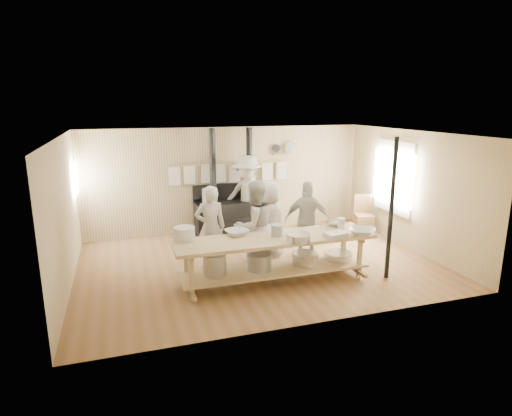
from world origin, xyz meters
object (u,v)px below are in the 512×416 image
at_px(cook_right, 308,220).
at_px(chair, 364,222).
at_px(cook_center, 269,221).
at_px(roasting_pan, 336,235).
at_px(cook_left, 255,226).
at_px(prep_table, 274,255).
at_px(cook_far_left, 210,228).
at_px(cook_by_window, 247,196).
at_px(stove, 232,214).

bearing_deg(cook_right, chair, -129.86).
height_order(cook_right, chair, cook_right).
relative_size(cook_center, cook_right, 1.01).
bearing_deg(roasting_pan, cook_left, 139.86).
height_order(prep_table, cook_far_left, cook_far_left).
bearing_deg(cook_by_window, chair, 29.88).
distance_m(cook_left, cook_center, 0.67).
relative_size(cook_right, roasting_pan, 4.17).
xyz_separation_m(stove, cook_far_left, (-0.95, -2.00, 0.30)).
xyz_separation_m(stove, prep_table, (-0.00, -3.02, -0.00)).
bearing_deg(cook_far_left, cook_center, -172.54).
distance_m(stove, roasting_pan, 3.52).
xyz_separation_m(cook_left, chair, (3.32, 1.49, -0.60)).
relative_size(prep_table, cook_center, 2.19).
distance_m(prep_table, roasting_pan, 1.15).
bearing_deg(cook_right, stove, -41.16).
relative_size(cook_center, roasting_pan, 4.22).
relative_size(prep_table, cook_left, 2.04).
xyz_separation_m(cook_far_left, cook_left, (0.79, -0.35, 0.06)).
bearing_deg(cook_by_window, prep_table, -53.41).
bearing_deg(cook_left, cook_by_window, -118.47).
relative_size(cook_left, cook_center, 1.08).
height_order(cook_center, cook_right, cook_center).
bearing_deg(prep_table, roasting_pan, -17.74).
bearing_deg(cook_far_left, prep_table, 134.00).
relative_size(cook_far_left, cook_right, 1.02).
xyz_separation_m(cook_far_left, cook_center, (1.25, 0.14, -0.00)).
bearing_deg(stove, cook_by_window, -26.00).
bearing_deg(chair, cook_center, -144.21).
bearing_deg(cook_left, chair, -171.22).
height_order(cook_right, cook_by_window, cook_by_window).
height_order(cook_left, cook_by_window, cook_by_window).
bearing_deg(cook_by_window, stove, -162.50).
distance_m(cook_far_left, cook_left, 0.86).
bearing_deg(cook_center, cook_by_window, -117.42).
height_order(cook_center, cook_by_window, cook_by_window).
relative_size(prep_table, cook_right, 2.22).
height_order(cook_left, chair, cook_left).
distance_m(cook_far_left, cook_right, 2.04).
bearing_deg(roasting_pan, stove, 107.09).
xyz_separation_m(cook_far_left, chair, (4.11, 1.15, -0.55)).
distance_m(cook_far_left, cook_center, 1.25).
bearing_deg(prep_table, chair, 34.41).
bearing_deg(cook_center, chair, 173.46).
distance_m(stove, prep_table, 3.02).
xyz_separation_m(prep_table, roasting_pan, (1.03, -0.33, 0.37)).
xyz_separation_m(stove, cook_right, (1.09, -2.03, 0.29)).
bearing_deg(cook_left, cook_center, -149.16).
relative_size(cook_left, roasting_pan, 4.54).
bearing_deg(chair, cook_by_window, -177.27).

